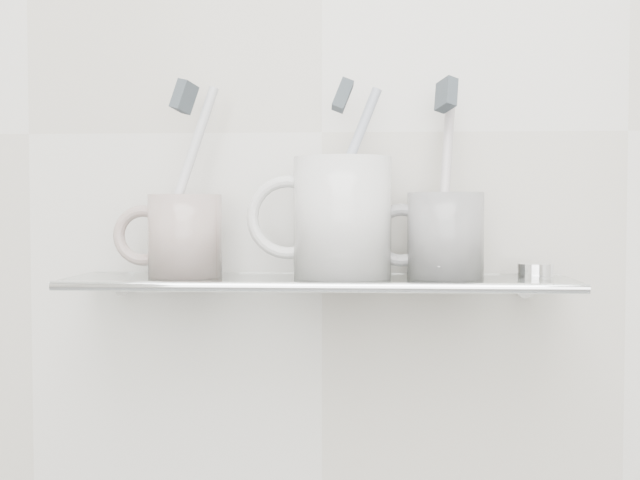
# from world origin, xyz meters

# --- Properties ---
(wall_back) EXTENTS (2.50, 0.00, 2.50)m
(wall_back) POSITION_xyz_m (0.00, 1.10, 1.25)
(wall_back) COLOR silver
(wall_back) RESTS_ON ground
(shelf_glass) EXTENTS (0.50, 0.12, 0.01)m
(shelf_glass) POSITION_xyz_m (0.00, 1.04, 1.10)
(shelf_glass) COLOR silver
(shelf_glass) RESTS_ON wall_back
(shelf_rail) EXTENTS (0.50, 0.01, 0.01)m
(shelf_rail) POSITION_xyz_m (0.00, 0.98, 1.10)
(shelf_rail) COLOR silver
(shelf_rail) RESTS_ON shelf_glass
(bracket_left) EXTENTS (0.02, 0.03, 0.02)m
(bracket_left) POSITION_xyz_m (-0.21, 1.09, 1.09)
(bracket_left) COLOR silver
(bracket_left) RESTS_ON wall_back
(bracket_right) EXTENTS (0.02, 0.03, 0.02)m
(bracket_right) POSITION_xyz_m (0.21, 1.09, 1.09)
(bracket_right) COLOR silver
(bracket_right) RESTS_ON wall_back
(mug_left) EXTENTS (0.10, 0.10, 0.08)m
(mug_left) POSITION_xyz_m (-0.14, 1.04, 1.14)
(mug_left) COLOR silver
(mug_left) RESTS_ON shelf_glass
(mug_left_handle) EXTENTS (0.06, 0.01, 0.06)m
(mug_left_handle) POSITION_xyz_m (-0.18, 1.04, 1.14)
(mug_left_handle) COLOR silver
(mug_left_handle) RESTS_ON mug_left
(toothbrush_left) EXTENTS (0.07, 0.03, 0.18)m
(toothbrush_left) POSITION_xyz_m (-0.14, 1.04, 1.20)
(toothbrush_left) COLOR silver
(toothbrush_left) RESTS_ON mug_left
(bristles_left) EXTENTS (0.03, 0.03, 0.04)m
(bristles_left) POSITION_xyz_m (-0.14, 1.04, 1.28)
(bristles_left) COLOR #353D43
(bristles_left) RESTS_ON toothbrush_left
(mug_center) EXTENTS (0.12, 0.12, 0.12)m
(mug_center) POSITION_xyz_m (0.02, 1.04, 1.16)
(mug_center) COLOR white
(mug_center) RESTS_ON shelf_glass
(mug_center_handle) EXTENTS (0.08, 0.01, 0.08)m
(mug_center_handle) POSITION_xyz_m (-0.03, 1.04, 1.16)
(mug_center_handle) COLOR white
(mug_center_handle) RESTS_ON mug_center
(toothbrush_center) EXTENTS (0.08, 0.04, 0.18)m
(toothbrush_center) POSITION_xyz_m (0.02, 1.04, 1.20)
(toothbrush_center) COLOR #8693A9
(toothbrush_center) RESTS_ON mug_center
(bristles_center) EXTENTS (0.02, 0.03, 0.03)m
(bristles_center) POSITION_xyz_m (0.02, 1.04, 1.28)
(bristles_center) COLOR #353D43
(bristles_center) RESTS_ON toothbrush_center
(mug_right) EXTENTS (0.08, 0.08, 0.08)m
(mug_right) POSITION_xyz_m (0.13, 1.04, 1.14)
(mug_right) COLOR silver
(mug_right) RESTS_ON shelf_glass
(mug_right_handle) EXTENTS (0.06, 0.01, 0.06)m
(mug_right_handle) POSITION_xyz_m (0.08, 1.04, 1.14)
(mug_right_handle) COLOR silver
(mug_right_handle) RESTS_ON mug_right
(toothbrush_right) EXTENTS (0.03, 0.08, 0.18)m
(toothbrush_right) POSITION_xyz_m (0.13, 1.04, 1.20)
(toothbrush_right) COLOR #B7A7A3
(toothbrush_right) RESTS_ON mug_right
(bristles_right) EXTENTS (0.02, 0.03, 0.04)m
(bristles_right) POSITION_xyz_m (0.13, 1.04, 1.28)
(bristles_right) COLOR #353D43
(bristles_right) RESTS_ON toothbrush_right
(chrome_cap) EXTENTS (0.04, 0.04, 0.01)m
(chrome_cap) POSITION_xyz_m (0.21, 1.04, 1.11)
(chrome_cap) COLOR silver
(chrome_cap) RESTS_ON shelf_glass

